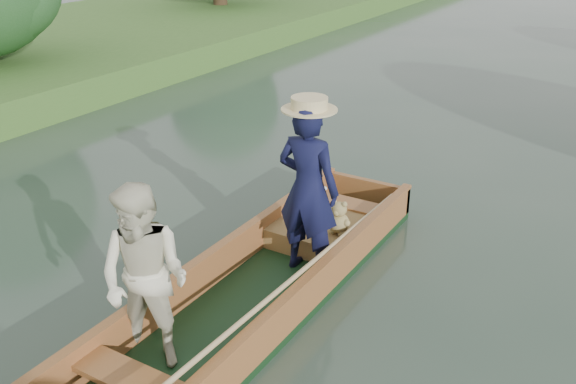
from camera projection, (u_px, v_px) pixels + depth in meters
The scene contains 2 objects.
ground at pixel (255, 306), 6.04m from camera, with size 120.00×120.00×0.00m, color #283D30.
punt at pixel (246, 256), 5.77m from camera, with size 1.20×5.00×1.85m.
Camera 1 is at (2.88, -4.18, 3.46)m, focal length 40.00 mm.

